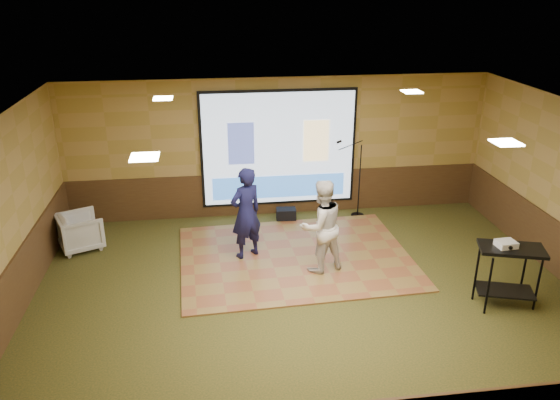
{
  "coord_description": "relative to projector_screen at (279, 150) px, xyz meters",
  "views": [
    {
      "loc": [
        -1.46,
        -7.6,
        4.87
      ],
      "look_at": [
        -0.29,
        1.06,
        1.3
      ],
      "focal_mm": 35.0,
      "sensor_mm": 36.0,
      "label": 1
    }
  ],
  "objects": [
    {
      "name": "wainscot_left",
      "position": [
        -4.48,
        -3.44,
        -1.0
      ],
      "size": [
        0.04,
        7.0,
        0.95
      ],
      "primitive_type": "cube",
      "color": "#442916",
      "rests_on": "ground"
    },
    {
      "name": "dance_floor",
      "position": [
        0.04,
        -2.1,
        -1.46
      ],
      "size": [
        4.37,
        3.4,
        0.03
      ],
      "primitive_type": "cube",
      "rotation": [
        0.0,
        0.0,
        0.04
      ],
      "color": "olive",
      "rests_on": "ground"
    },
    {
      "name": "av_table",
      "position": [
        3.08,
        -4.1,
        -0.75
      ],
      "size": [
        0.97,
        0.51,
        1.02
      ],
      "rotation": [
        0.0,
        0.0,
        -0.3
      ],
      "color": "black",
      "rests_on": "ground"
    },
    {
      "name": "duffel_bag",
      "position": [
        0.11,
        -0.37,
        -1.35
      ],
      "size": [
        0.43,
        0.31,
        0.26
      ],
      "primitive_type": "cube",
      "rotation": [
        0.0,
        0.0,
        -0.07
      ],
      "color": "black",
      "rests_on": "ground"
    },
    {
      "name": "downlight_nw",
      "position": [
        -2.2,
        -1.64,
        1.5
      ],
      "size": [
        0.32,
        0.32,
        0.02
      ],
      "primitive_type": "cube",
      "color": "#FFEFBF",
      "rests_on": "room_shell"
    },
    {
      "name": "downlight_se",
      "position": [
        2.2,
        -4.94,
        1.5
      ],
      "size": [
        0.32,
        0.32,
        0.02
      ],
      "primitive_type": "cube",
      "color": "#FFEFBF",
      "rests_on": "room_shell"
    },
    {
      "name": "ground",
      "position": [
        0.0,
        -3.44,
        -1.47
      ],
      "size": [
        9.0,
        9.0,
        0.0
      ],
      "primitive_type": "plane",
      "color": "#263116",
      "rests_on": "ground"
    },
    {
      "name": "mic_stand",
      "position": [
        1.65,
        -0.35,
        -0.98
      ],
      "size": [
        0.68,
        0.28,
        1.75
      ],
      "rotation": [
        0.0,
        0.0,
        -0.27
      ],
      "color": "black",
      "rests_on": "ground"
    },
    {
      "name": "banquet_chair",
      "position": [
        -4.0,
        -1.15,
        -1.12
      ],
      "size": [
        1.01,
        1.0,
        0.7
      ],
      "primitive_type": "imported",
      "rotation": [
        0.0,
        0.0,
        1.98
      ],
      "color": "gray",
      "rests_on": "ground"
    },
    {
      "name": "player_right",
      "position": [
        0.39,
        -2.63,
        -0.6
      ],
      "size": [
        0.98,
        0.87,
        1.69
      ],
      "primitive_type": "imported",
      "rotation": [
        0.0,
        0.0,
        3.47
      ],
      "color": "silver",
      "rests_on": "dance_floor"
    },
    {
      "name": "projector_screen",
      "position": [
        0.0,
        0.0,
        0.0
      ],
      "size": [
        3.32,
        0.06,
        2.52
      ],
      "color": "black",
      "rests_on": "room_shell"
    },
    {
      "name": "downlight_ne",
      "position": [
        2.2,
        -1.64,
        1.5
      ],
      "size": [
        0.32,
        0.32,
        0.02
      ],
      "primitive_type": "cube",
      "color": "#FFEFBF",
      "rests_on": "room_shell"
    },
    {
      "name": "downlight_sw",
      "position": [
        -2.2,
        -4.94,
        1.5
      ],
      "size": [
        0.32,
        0.32,
        0.02
      ],
      "primitive_type": "cube",
      "color": "#FFEFBF",
      "rests_on": "room_shell"
    },
    {
      "name": "player_left",
      "position": [
        -0.86,
        -1.94,
        -0.58
      ],
      "size": [
        0.75,
        0.67,
        1.73
      ],
      "primitive_type": "imported",
      "rotation": [
        0.0,
        0.0,
        3.64
      ],
      "color": "#141540",
      "rests_on": "dance_floor"
    },
    {
      "name": "wainscot_back",
      "position": [
        0.0,
        0.04,
        -1.0
      ],
      "size": [
        9.0,
        0.04,
        0.95
      ],
      "primitive_type": "cube",
      "color": "#442916",
      "rests_on": "ground"
    },
    {
      "name": "projector",
      "position": [
        3.0,
        -4.06,
        -0.4
      ],
      "size": [
        0.31,
        0.26,
        0.1
      ],
      "primitive_type": "cube",
      "rotation": [
        0.0,
        0.0,
        0.08
      ],
      "color": "white",
      "rests_on": "av_table"
    },
    {
      "name": "room_shell",
      "position": [
        0.0,
        -3.44,
        0.62
      ],
      "size": [
        9.04,
        7.04,
        3.02
      ],
      "color": "#AC8A47",
      "rests_on": "ground"
    }
  ]
}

